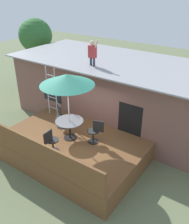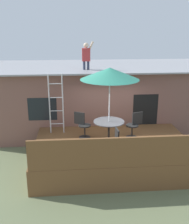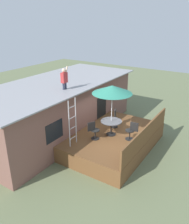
{
  "view_description": "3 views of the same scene",
  "coord_description": "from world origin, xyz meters",
  "px_view_note": "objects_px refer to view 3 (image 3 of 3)",
  "views": [
    {
      "loc": [
        5.19,
        -5.93,
        6.09
      ],
      "look_at": [
        0.24,
        1.1,
        1.56
      ],
      "focal_mm": 39.93,
      "sensor_mm": 36.0,
      "label": 1
    },
    {
      "loc": [
        -1.34,
        -8.3,
        4.54
      ],
      "look_at": [
        -0.6,
        0.45,
        1.75
      ],
      "focal_mm": 42.64,
      "sensor_mm": 36.0,
      "label": 2
    },
    {
      "loc": [
        -9.33,
        -4.93,
        6.26
      ],
      "look_at": [
        -0.1,
        1.03,
        1.78
      ],
      "focal_mm": 37.43,
      "sensor_mm": 36.0,
      "label": 3
    }
  ],
  "objects_px": {
    "patio_chair_left": "(94,131)",
    "patio_chair_near": "(131,131)",
    "person_figure": "(64,77)",
    "patio_umbrella": "(112,89)",
    "step_ladder": "(73,123)",
    "patio_chair_right": "(115,118)",
    "patio_table": "(111,124)"
  },
  "relations": [
    {
      "from": "patio_table",
      "to": "patio_chair_right",
      "type": "bearing_deg",
      "value": 18.2
    },
    {
      "from": "step_ladder",
      "to": "patio_chair_right",
      "type": "height_order",
      "value": "step_ladder"
    },
    {
      "from": "person_figure",
      "to": "patio_chair_near",
      "type": "height_order",
      "value": "person_figure"
    },
    {
      "from": "patio_umbrella",
      "to": "step_ladder",
      "type": "bearing_deg",
      "value": 151.2
    },
    {
      "from": "patio_chair_left",
      "to": "patio_chair_near",
      "type": "height_order",
      "value": "same"
    },
    {
      "from": "patio_chair_near",
      "to": "patio_umbrella",
      "type": "bearing_deg",
      "value": 0.0
    },
    {
      "from": "patio_umbrella",
      "to": "step_ladder",
      "type": "xyz_separation_m",
      "value": [
        -1.79,
        0.99,
        -1.25
      ]
    },
    {
      "from": "patio_table",
      "to": "step_ladder",
      "type": "bearing_deg",
      "value": 151.2
    },
    {
      "from": "patio_umbrella",
      "to": "step_ladder",
      "type": "distance_m",
      "value": 2.4
    },
    {
      "from": "patio_table",
      "to": "patio_chair_near",
      "type": "bearing_deg",
      "value": -86.3
    },
    {
      "from": "patio_umbrella",
      "to": "patio_chair_left",
      "type": "bearing_deg",
      "value": 151.92
    },
    {
      "from": "patio_umbrella",
      "to": "patio_chair_right",
      "type": "distance_m",
      "value": 2.13
    },
    {
      "from": "patio_table",
      "to": "step_ladder",
      "type": "xyz_separation_m",
      "value": [
        -1.79,
        0.99,
        0.51
      ]
    },
    {
      "from": "patio_table",
      "to": "person_figure",
      "type": "distance_m",
      "value": 3.24
    },
    {
      "from": "person_figure",
      "to": "patio_chair_left",
      "type": "distance_m",
      "value": 2.97
    },
    {
      "from": "person_figure",
      "to": "patio_chair_left",
      "type": "xyz_separation_m",
      "value": [
        -0.25,
        -1.88,
        -2.28
      ]
    },
    {
      "from": "step_ladder",
      "to": "patio_umbrella",
      "type": "bearing_deg",
      "value": -28.8
    },
    {
      "from": "patio_chair_right",
      "to": "patio_chair_near",
      "type": "relative_size",
      "value": 1.0
    },
    {
      "from": "step_ladder",
      "to": "patio_chair_right",
      "type": "bearing_deg",
      "value": -13.94
    },
    {
      "from": "patio_umbrella",
      "to": "person_figure",
      "type": "relative_size",
      "value": 2.29
    },
    {
      "from": "step_ladder",
      "to": "person_figure",
      "type": "distance_m",
      "value": 2.43
    },
    {
      "from": "step_ladder",
      "to": "person_figure",
      "type": "relative_size",
      "value": 1.98
    },
    {
      "from": "patio_table",
      "to": "step_ladder",
      "type": "height_order",
      "value": "step_ladder"
    },
    {
      "from": "patio_umbrella",
      "to": "patio_chair_left",
      "type": "relative_size",
      "value": 2.76
    },
    {
      "from": "person_figure",
      "to": "patio_table",
      "type": "bearing_deg",
      "value": -75.39
    },
    {
      "from": "person_figure",
      "to": "patio_chair_near",
      "type": "relative_size",
      "value": 1.21
    },
    {
      "from": "person_figure",
      "to": "patio_umbrella",
      "type": "bearing_deg",
      "value": -75.39
    },
    {
      "from": "person_figure",
      "to": "patio_chair_near",
      "type": "bearing_deg",
      "value": -78.7
    },
    {
      "from": "person_figure",
      "to": "patio_chair_right",
      "type": "bearing_deg",
      "value": -52.72
    },
    {
      "from": "patio_chair_left",
      "to": "patio_chair_right",
      "type": "height_order",
      "value": "same"
    },
    {
      "from": "patio_table",
      "to": "person_figure",
      "type": "bearing_deg",
      "value": 104.61
    },
    {
      "from": "patio_umbrella",
      "to": "patio_chair_near",
      "type": "height_order",
      "value": "patio_umbrella"
    }
  ]
}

